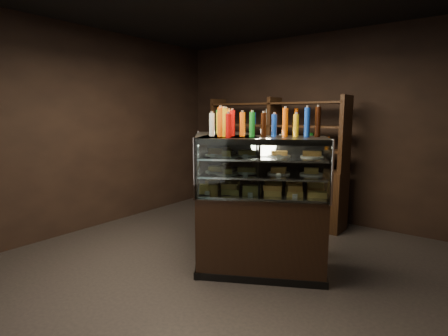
{
  "coord_description": "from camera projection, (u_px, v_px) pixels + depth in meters",
  "views": [
    {
      "loc": [
        2.28,
        -3.0,
        1.73
      ],
      "look_at": [
        -0.04,
        0.1,
        1.14
      ],
      "focal_mm": 28.0,
      "sensor_mm": 36.0,
      "label": 1
    }
  ],
  "objects": [
    {
      "name": "ground",
      "position": [
        221.0,
        267.0,
        3.99
      ],
      "size": [
        5.0,
        5.0,
        0.0
      ],
      "primitive_type": "plane",
      "color": "black",
      "rests_on": "ground"
    },
    {
      "name": "room_shell",
      "position": [
        221.0,
        94.0,
        3.7
      ],
      "size": [
        5.02,
        5.02,
        3.01
      ],
      "color": "black",
      "rests_on": "ground"
    },
    {
      "name": "display_case",
      "position": [
        242.0,
        221.0,
        4.06
      ],
      "size": [
        2.08,
        1.51,
        1.5
      ],
      "rotation": [
        0.0,
        0.0,
        -0.2
      ],
      "color": "black",
      "rests_on": "ground"
    },
    {
      "name": "food_display",
      "position": [
        242.0,
        168.0,
        3.96
      ],
      "size": [
        1.69,
        1.07,
        0.46
      ],
      "color": "#D9944D",
      "rests_on": "display_case"
    },
    {
      "name": "bottles_top",
      "position": [
        243.0,
        123.0,
        3.89
      ],
      "size": [
        1.51,
        0.93,
        0.3
      ],
      "color": "#147223",
      "rests_on": "display_case"
    },
    {
      "name": "potted_conifer",
      "position": [
        310.0,
        220.0,
        4.31
      ],
      "size": [
        0.36,
        0.36,
        0.76
      ],
      "rotation": [
        0.0,
        0.0,
        0.26
      ],
      "color": "black",
      "rests_on": "ground"
    },
    {
      "name": "back_shelving",
      "position": [
        273.0,
        183.0,
        5.8
      ],
      "size": [
        2.4,
        0.48,
        2.0
      ],
      "rotation": [
        0.0,
        0.0,
        -0.02
      ],
      "color": "black",
      "rests_on": "ground"
    }
  ]
}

